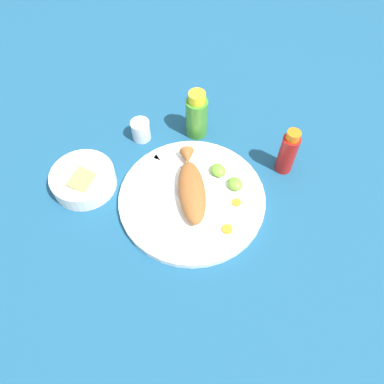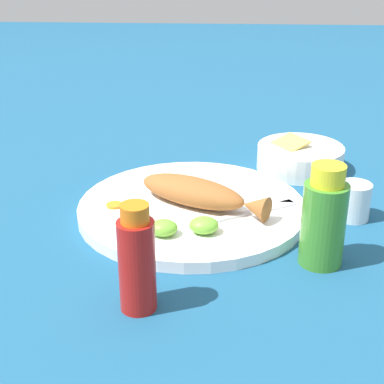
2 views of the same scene
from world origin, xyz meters
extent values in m
plane|color=navy|center=(0.00, 0.00, 0.00)|extent=(4.00, 4.00, 0.00)
cylinder|color=white|center=(0.00, 0.00, 0.01)|extent=(0.36, 0.36, 0.02)
ellipsoid|color=#935628|center=(0.00, 0.00, 0.04)|extent=(0.19, 0.14, 0.04)
cone|color=#935628|center=(-0.10, 0.05, 0.04)|extent=(0.05, 0.05, 0.04)
cube|color=silver|center=(-0.04, -0.02, 0.02)|extent=(0.12, 0.02, 0.00)
cube|color=silver|center=(-0.13, -0.02, 0.02)|extent=(0.07, 0.02, 0.00)
cube|color=silver|center=(-0.05, 0.05, 0.02)|extent=(0.10, 0.07, 0.00)
cube|color=silver|center=(-0.13, 0.01, 0.02)|extent=(0.07, 0.05, 0.00)
cylinder|color=orange|center=(0.12, 0.02, 0.02)|extent=(0.03, 0.03, 0.00)
cylinder|color=orange|center=(0.07, 0.08, 0.02)|extent=(0.02, 0.02, 0.00)
ellipsoid|color=#6BB233|center=(0.03, 0.11, 0.03)|extent=(0.04, 0.03, 0.02)
ellipsoid|color=#6BB233|center=(-0.02, 0.10, 0.03)|extent=(0.04, 0.04, 0.02)
cylinder|color=#B21914|center=(0.05, 0.26, 0.06)|extent=(0.04, 0.04, 0.12)
cylinder|color=orange|center=(0.05, 0.26, 0.13)|extent=(0.03, 0.03, 0.02)
cylinder|color=#3D8428|center=(-0.18, 0.14, 0.06)|extent=(0.06, 0.06, 0.12)
cylinder|color=yellow|center=(-0.18, 0.14, 0.13)|extent=(0.04, 0.04, 0.03)
cylinder|color=silver|center=(-0.25, 0.00, 0.03)|extent=(0.05, 0.05, 0.06)
cylinder|color=white|center=(-0.25, 0.00, 0.01)|extent=(0.04, 0.04, 0.03)
cylinder|color=white|center=(-0.19, -0.20, 0.02)|extent=(0.16, 0.16, 0.05)
cylinder|color=olive|center=(-0.19, -0.20, 0.04)|extent=(0.14, 0.14, 0.02)
cube|color=gold|center=(-0.16, -0.20, 0.05)|extent=(0.09, 0.09, 0.02)
camera|label=1|loc=(0.41, -0.28, 0.79)|focal=35.00mm
camera|label=2|loc=(-0.05, 0.84, 0.42)|focal=55.00mm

